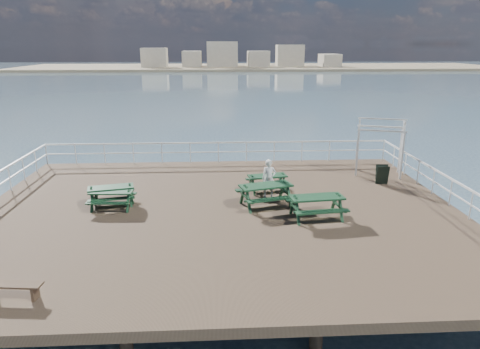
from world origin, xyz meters
name	(u,v)px	position (x,y,z in m)	size (l,w,h in m)	color
ground	(220,214)	(0.00, 0.00, -0.15)	(18.00, 14.00, 0.30)	brown
sea_backdrop	(253,64)	(12.54, 134.07, -0.51)	(300.00, 300.00, 9.20)	#3E5668
railing	(217,169)	(-0.07, 2.57, 0.87)	(17.77, 13.76, 1.10)	silver
picnic_table_a	(112,196)	(-4.07, 0.44, 0.50)	(1.67, 1.37, 0.78)	#11311C
picnic_table_b	(267,179)	(2.04, 2.12, 0.50)	(1.81, 1.55, 0.79)	#11311C
picnic_table_c	(266,190)	(1.78, 0.38, 0.62)	(2.34, 2.07, 0.97)	#11311C
picnic_table_d	(111,192)	(-4.17, 0.81, 0.53)	(1.97, 1.72, 0.83)	#11311C
picnic_table_e	(317,202)	(3.45, -0.91, 0.59)	(2.06, 1.73, 0.92)	#11311C
flat_bench_near	(13,287)	(-5.07, -5.55, 0.30)	(1.44, 0.48, 0.41)	brown
trellis_arbor	(379,150)	(7.60, 4.29, 1.19)	(2.42, 1.77, 2.69)	silver
sandwich_board	(382,175)	(7.24, 2.79, 0.42)	(0.58, 0.47, 0.87)	black
person	(269,179)	(2.01, 1.37, 0.78)	(0.57, 0.37, 1.56)	white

